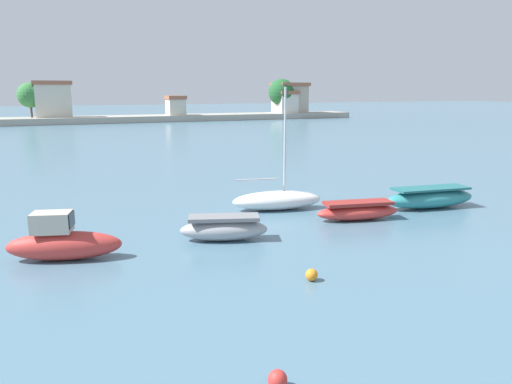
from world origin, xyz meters
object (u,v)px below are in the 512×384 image
(moored_boat_4, at_px, (430,198))
(mooring_buoy_0, at_px, (459,188))
(moored_boat_0, at_px, (63,242))
(moored_boat_1, at_px, (224,229))
(moored_boat_3, at_px, (358,211))
(mooring_buoy_1, at_px, (278,380))
(mooring_buoy_3, at_px, (312,275))
(moored_boat_2, at_px, (277,200))

(moored_boat_4, height_order, mooring_buoy_0, moored_boat_4)
(moored_boat_0, xyz_separation_m, mooring_buoy_0, (22.64, 3.90, -0.48))
(moored_boat_1, height_order, moored_boat_3, moored_boat_1)
(mooring_buoy_1, bearing_deg, mooring_buoy_0, 36.56)
(moored_boat_3, distance_m, mooring_buoy_1, 14.23)
(moored_boat_1, xyz_separation_m, mooring_buoy_1, (-2.48, -10.15, -0.28))
(mooring_buoy_0, xyz_separation_m, mooring_buoy_1, (-19.00, -14.09, 0.02))
(mooring_buoy_3, bearing_deg, moored_boat_0, 143.55)
(moored_boat_2, xyz_separation_m, mooring_buoy_3, (-3.20, -9.19, -0.30))
(moored_boat_0, relative_size, moored_boat_1, 1.12)
(moored_boat_1, relative_size, mooring_buoy_1, 9.17)
(moored_boat_0, xyz_separation_m, moored_boat_4, (17.81, 1.08, -0.14))
(moored_boat_3, height_order, moored_boat_4, moored_boat_4)
(moored_boat_3, distance_m, mooring_buoy_0, 10.23)
(moored_boat_2, xyz_separation_m, moored_boat_4, (7.42, -2.80, 0.02))
(mooring_buoy_1, bearing_deg, moored_boat_3, 48.91)
(moored_boat_3, relative_size, mooring_buoy_1, 10.21)
(mooring_buoy_3, bearing_deg, moored_boat_4, 31.06)
(moored_boat_0, height_order, mooring_buoy_3, moored_boat_0)
(moored_boat_0, height_order, moored_boat_3, moored_boat_0)
(moored_boat_0, bearing_deg, moored_boat_1, 15.36)
(moored_boat_3, bearing_deg, mooring_buoy_3, -124.19)
(mooring_buoy_1, xyz_separation_m, mooring_buoy_3, (3.56, 4.88, -0.01))
(mooring_buoy_1, distance_m, mooring_buoy_3, 6.04)
(moored_boat_3, bearing_deg, moored_boat_0, -167.14)
(moored_boat_1, bearing_deg, moored_boat_2, 60.80)
(moored_boat_0, distance_m, mooring_buoy_0, 22.97)
(moored_boat_1, xyz_separation_m, mooring_buoy_0, (16.52, 3.94, -0.30))
(moored_boat_1, bearing_deg, mooring_buoy_0, 31.70)
(moored_boat_0, height_order, moored_boat_2, moored_boat_2)
(moored_boat_2, height_order, mooring_buoy_3, moored_boat_2)
(moored_boat_2, distance_m, mooring_buoy_0, 12.25)
(moored_boat_1, distance_m, mooring_buoy_1, 10.45)
(moored_boat_3, distance_m, mooring_buoy_3, 8.23)
(moored_boat_4, bearing_deg, moored_boat_1, -167.75)
(moored_boat_2, xyz_separation_m, mooring_buoy_1, (-6.76, -14.07, -0.30))
(moored_boat_4, distance_m, mooring_buoy_1, 18.11)
(moored_boat_3, height_order, mooring_buoy_0, moored_boat_3)
(mooring_buoy_0, bearing_deg, moored_boat_3, -160.76)
(moored_boat_0, distance_m, mooring_buoy_1, 10.83)
(moored_boat_0, relative_size, mooring_buoy_1, 10.26)
(moored_boat_0, bearing_deg, mooring_buoy_0, 25.56)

